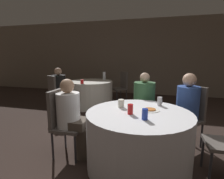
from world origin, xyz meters
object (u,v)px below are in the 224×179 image
at_px(chair_near_west, 62,118).
at_px(chair_near_northeast, 191,111).
at_px(chair_far_northeast, 122,84).
at_px(soda_can_red, 130,109).
at_px(soda_can_silver, 160,101).
at_px(chair_far_southwest, 55,92).
at_px(chair_near_north, 144,104).
at_px(table_near, 138,139).
at_px(pizza_plate_near, 150,110).
at_px(person_white_shirt, 73,119).
at_px(person_blue_shirt, 184,111).
at_px(soda_can_blue, 145,114).
at_px(table_far, 91,93).
at_px(bottle_far, 104,76).
at_px(person_green_jacket, 144,104).
at_px(person_black_shirt, 61,90).

distance_m(chair_near_west, chair_near_northeast, 1.98).
bearing_deg(chair_far_northeast, soda_can_red, 150.78).
bearing_deg(soda_can_silver, chair_near_northeast, 39.86).
bearing_deg(chair_far_southwest, chair_near_north, 18.92).
xyz_separation_m(table_near, pizza_plate_near, (0.13, 0.12, 0.37)).
height_order(person_white_shirt, person_blue_shirt, person_blue_shirt).
bearing_deg(chair_far_northeast, chair_near_west, 134.17).
height_order(table_near, soda_can_silver, soda_can_silver).
distance_m(table_near, person_white_shirt, 0.93).
height_order(soda_can_blue, soda_can_red, same).
relative_size(chair_near_northeast, person_blue_shirt, 0.82).
distance_m(table_far, soda_can_blue, 3.33).
xyz_separation_m(chair_near_west, soda_can_silver, (1.32, 0.39, 0.23)).
xyz_separation_m(chair_near_west, chair_far_northeast, (0.17, 3.26, 0.00)).
bearing_deg(soda_can_silver, table_near, -122.59).
bearing_deg(chair_near_northeast, person_blue_shirt, 90.00).
xyz_separation_m(chair_near_north, soda_can_silver, (0.27, -0.69, 0.23)).
xyz_separation_m(chair_near_north, bottle_far, (-1.36, 1.81, 0.29)).
height_order(person_green_jacket, soda_can_blue, person_green_jacket).
xyz_separation_m(soda_can_silver, bottle_far, (-1.62, 2.51, 0.06)).
height_order(chair_far_northeast, soda_can_blue, chair_far_northeast).
bearing_deg(chair_far_southwest, person_black_shirt, 90.00).
bearing_deg(table_far, soda_can_silver, -48.08).
relative_size(chair_far_northeast, soda_can_blue, 7.83).
distance_m(person_black_shirt, soda_can_silver, 2.80).
distance_m(chair_near_north, bottle_far, 2.28).
bearing_deg(table_far, pizza_plate_near, -53.11).
distance_m(person_blue_shirt, soda_can_blue, 1.08).
distance_m(chair_near_northeast, pizza_plate_near, 0.92).
bearing_deg(person_white_shirt, pizza_plate_near, 96.44).
relative_size(table_far, person_green_jacket, 1.12).
height_order(person_blue_shirt, pizza_plate_near, person_blue_shirt).
distance_m(chair_far_southwest, person_green_jacket, 2.36).
relative_size(chair_far_southwest, person_white_shirt, 0.86).
height_order(chair_near_northeast, pizza_plate_near, chair_near_northeast).
bearing_deg(person_white_shirt, table_near, 90.00).
bearing_deg(bottle_far, chair_near_north, -53.24).
bearing_deg(chair_near_west, table_near, 90.00).
distance_m(soda_can_red, bottle_far, 3.26).
bearing_deg(person_green_jacket, bottle_far, -56.63).
bearing_deg(soda_can_blue, chair_near_west, 168.30).
relative_size(person_blue_shirt, pizza_plate_near, 4.79).
height_order(chair_near_north, chair_far_southwest, same).
height_order(person_blue_shirt, soda_can_blue, person_blue_shirt).
height_order(person_green_jacket, person_blue_shirt, person_blue_shirt).
relative_size(chair_far_southwest, pizza_plate_near, 3.92).
relative_size(table_near, bottle_far, 5.42).
bearing_deg(soda_can_red, pizza_plate_near, 45.15).
distance_m(chair_far_southwest, soda_can_red, 2.80).
bearing_deg(chair_far_southwest, bottle_far, 87.71).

